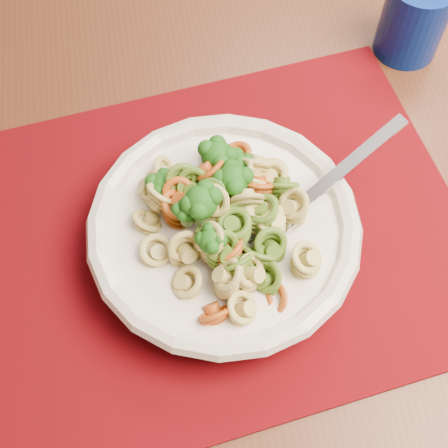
{
  "coord_description": "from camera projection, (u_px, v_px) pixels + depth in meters",
  "views": [
    {
      "loc": [
        -0.49,
        -0.49,
        1.22
      ],
      "look_at": [
        -0.5,
        -0.24,
        0.76
      ],
      "focal_mm": 50.0,
      "sensor_mm": 36.0,
      "label": 1
    }
  ],
  "objects": [
    {
      "name": "pasta_bowl",
      "position": [
        224.0,
        231.0,
        0.53
      ],
      "size": [
        0.23,
        0.23,
        0.04
      ],
      "color": "silver",
      "rests_on": "placemat"
    },
    {
      "name": "placemat",
      "position": [
        217.0,
        236.0,
        0.56
      ],
      "size": [
        0.53,
        0.47,
        0.0
      ],
      "primitive_type": "cube",
      "rotation": [
        0.0,
        0.0,
        0.32
      ],
      "color": "#520306",
      "rests_on": "dining_table"
    },
    {
      "name": "tumbler",
      "position": [
        414.0,
        18.0,
        0.64
      ],
      "size": [
        0.07,
        0.07,
        0.08
      ],
      "primitive_type": "cylinder",
      "color": "navy",
      "rests_on": "dining_table"
    },
    {
      "name": "dining_table",
      "position": [
        214.0,
        151.0,
        0.72
      ],
      "size": [
        1.62,
        1.2,
        0.71
      ],
      "rotation": [
        0.0,
        0.0,
        0.19
      ],
      "color": "#472414",
      "rests_on": "ground"
    },
    {
      "name": "fork",
      "position": [
        279.0,
        223.0,
        0.52
      ],
      "size": [
        0.16,
        0.13,
        0.08
      ],
      "primitive_type": null,
      "rotation": [
        0.0,
        -0.35,
        0.65
      ],
      "color": "silver",
      "rests_on": "pasta_bowl"
    },
    {
      "name": "pasta_broccoli_heap",
      "position": [
        224.0,
        221.0,
        0.52
      ],
      "size": [
        0.2,
        0.2,
        0.06
      ],
      "primitive_type": null,
      "color": "tan",
      "rests_on": "pasta_bowl"
    }
  ]
}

